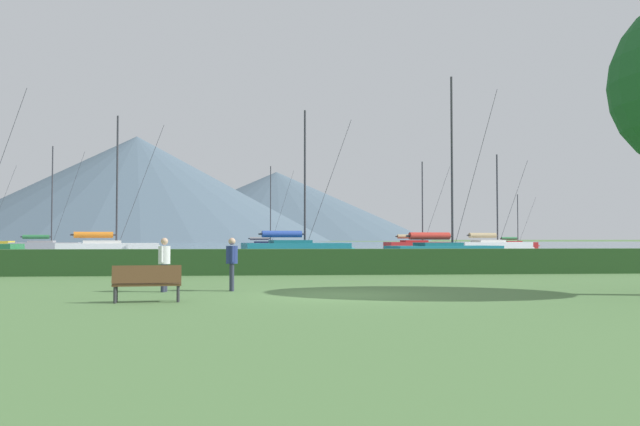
{
  "coord_description": "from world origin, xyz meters",
  "views": [
    {
      "loc": [
        -2.32,
        -19.2,
        1.65
      ],
      "look_at": [
        3.75,
        48.79,
        4.17
      ],
      "focal_mm": 37.72,
      "sensor_mm": 36.0,
      "label": 1
    }
  ],
  "objects_px": {
    "sailboat_slip_10": "(493,247)",
    "person_standing_walker": "(232,260)",
    "park_bench_near_path": "(147,282)",
    "sailboat_slip_3": "(298,250)",
    "sailboat_slip_11": "(445,253)",
    "sailboat_slip_7": "(267,246)",
    "person_seated_viewer": "(164,260)",
    "sailboat_slip_4": "(418,246)",
    "sailboat_slip_2": "(109,249)",
    "sailboat_slip_6": "(47,246)",
    "sailboat_slip_12": "(515,245)"
  },
  "relations": [
    {
      "from": "sailboat_slip_11",
      "to": "person_standing_walker",
      "type": "height_order",
      "value": "sailboat_slip_11"
    },
    {
      "from": "sailboat_slip_6",
      "to": "sailboat_slip_12",
      "type": "distance_m",
      "value": 62.88
    },
    {
      "from": "sailboat_slip_6",
      "to": "sailboat_slip_12",
      "type": "xyz_separation_m",
      "value": [
        60.27,
        17.96,
        -0.1
      ]
    },
    {
      "from": "sailboat_slip_6",
      "to": "sailboat_slip_11",
      "type": "bearing_deg",
      "value": -50.47
    },
    {
      "from": "sailboat_slip_7",
      "to": "park_bench_near_path",
      "type": "bearing_deg",
      "value": -96.28
    },
    {
      "from": "sailboat_slip_3",
      "to": "sailboat_slip_11",
      "type": "height_order",
      "value": "sailboat_slip_11"
    },
    {
      "from": "sailboat_slip_3",
      "to": "sailboat_slip_6",
      "type": "bearing_deg",
      "value": 124.02
    },
    {
      "from": "sailboat_slip_2",
      "to": "person_seated_viewer",
      "type": "relative_size",
      "value": 6.93
    },
    {
      "from": "park_bench_near_path",
      "to": "person_seated_viewer",
      "type": "height_order",
      "value": "person_seated_viewer"
    },
    {
      "from": "sailboat_slip_10",
      "to": "person_seated_viewer",
      "type": "relative_size",
      "value": 6.03
    },
    {
      "from": "sailboat_slip_10",
      "to": "person_standing_walker",
      "type": "height_order",
      "value": "sailboat_slip_10"
    },
    {
      "from": "sailboat_slip_2",
      "to": "sailboat_slip_10",
      "type": "height_order",
      "value": "sailboat_slip_2"
    },
    {
      "from": "sailboat_slip_6",
      "to": "park_bench_near_path",
      "type": "xyz_separation_m",
      "value": [
        20.57,
        -58.87,
        -0.17
      ]
    },
    {
      "from": "sailboat_slip_2",
      "to": "park_bench_near_path",
      "type": "xyz_separation_m",
      "value": [
        9.06,
        -37.12,
        -0.21
      ]
    },
    {
      "from": "person_standing_walker",
      "to": "park_bench_near_path",
      "type": "bearing_deg",
      "value": -124.06
    },
    {
      "from": "sailboat_slip_4",
      "to": "person_seated_viewer",
      "type": "height_order",
      "value": "sailboat_slip_4"
    },
    {
      "from": "sailboat_slip_3",
      "to": "sailboat_slip_2",
      "type": "bearing_deg",
      "value": 153.23
    },
    {
      "from": "sailboat_slip_11",
      "to": "person_seated_viewer",
      "type": "distance_m",
      "value": 25.56
    },
    {
      "from": "park_bench_near_path",
      "to": "sailboat_slip_10",
      "type": "bearing_deg",
      "value": 54.8
    },
    {
      "from": "sailboat_slip_4",
      "to": "sailboat_slip_11",
      "type": "distance_m",
      "value": 34.17
    },
    {
      "from": "sailboat_slip_10",
      "to": "park_bench_near_path",
      "type": "xyz_separation_m",
      "value": [
        -25.86,
        -47.2,
        -0.2
      ]
    },
    {
      "from": "sailboat_slip_4",
      "to": "sailboat_slip_11",
      "type": "relative_size",
      "value": 0.87
    },
    {
      "from": "sailboat_slip_3",
      "to": "sailboat_slip_7",
      "type": "relative_size",
      "value": 1.04
    },
    {
      "from": "sailboat_slip_2",
      "to": "sailboat_slip_6",
      "type": "distance_m",
      "value": 24.61
    },
    {
      "from": "park_bench_near_path",
      "to": "sailboat_slip_2",
      "type": "bearing_deg",
      "value": 97.24
    },
    {
      "from": "sailboat_slip_7",
      "to": "person_standing_walker",
      "type": "relative_size",
      "value": 6.62
    },
    {
      "from": "sailboat_slip_7",
      "to": "person_seated_viewer",
      "type": "distance_m",
      "value": 66.01
    },
    {
      "from": "park_bench_near_path",
      "to": "sailboat_slip_7",
      "type": "bearing_deg",
      "value": 80.41
    },
    {
      "from": "sailboat_slip_3",
      "to": "person_seated_viewer",
      "type": "bearing_deg",
      "value": -112.47
    },
    {
      "from": "sailboat_slip_6",
      "to": "person_standing_walker",
      "type": "bearing_deg",
      "value": -73.77
    },
    {
      "from": "person_standing_walker",
      "to": "sailboat_slip_6",
      "type": "bearing_deg",
      "value": 107.59
    },
    {
      "from": "sailboat_slip_11",
      "to": "sailboat_slip_12",
      "type": "xyz_separation_m",
      "value": [
        25.08,
        52.54,
        -0.11
      ]
    },
    {
      "from": "sailboat_slip_2",
      "to": "sailboat_slip_10",
      "type": "relative_size",
      "value": 1.15
    },
    {
      "from": "sailboat_slip_11",
      "to": "sailboat_slip_7",
      "type": "bearing_deg",
      "value": 90.15
    },
    {
      "from": "sailboat_slip_3",
      "to": "sailboat_slip_7",
      "type": "height_order",
      "value": "sailboat_slip_3"
    },
    {
      "from": "sailboat_slip_11",
      "to": "sailboat_slip_2",
      "type": "bearing_deg",
      "value": 138.13
    },
    {
      "from": "sailboat_slip_2",
      "to": "park_bench_near_path",
      "type": "height_order",
      "value": "sailboat_slip_2"
    },
    {
      "from": "sailboat_slip_2",
      "to": "sailboat_slip_3",
      "type": "height_order",
      "value": "sailboat_slip_2"
    },
    {
      "from": "sailboat_slip_4",
      "to": "person_standing_walker",
      "type": "relative_size",
      "value": 6.3
    },
    {
      "from": "sailboat_slip_11",
      "to": "sailboat_slip_10",
      "type": "bearing_deg",
      "value": 50.44
    },
    {
      "from": "sailboat_slip_2",
      "to": "park_bench_near_path",
      "type": "distance_m",
      "value": 38.21
    },
    {
      "from": "park_bench_near_path",
      "to": "person_seated_viewer",
      "type": "distance_m",
      "value": 3.38
    },
    {
      "from": "sailboat_slip_2",
      "to": "sailboat_slip_11",
      "type": "relative_size",
      "value": 0.95
    },
    {
      "from": "park_bench_near_path",
      "to": "person_seated_viewer",
      "type": "relative_size",
      "value": 1.07
    },
    {
      "from": "sailboat_slip_3",
      "to": "sailboat_slip_6",
      "type": "relative_size",
      "value": 0.96
    },
    {
      "from": "sailboat_slip_6",
      "to": "park_bench_near_path",
      "type": "height_order",
      "value": "sailboat_slip_6"
    },
    {
      "from": "sailboat_slip_4",
      "to": "sailboat_slip_7",
      "type": "relative_size",
      "value": 0.95
    },
    {
      "from": "sailboat_slip_6",
      "to": "park_bench_near_path",
      "type": "relative_size",
      "value": 6.72
    },
    {
      "from": "park_bench_near_path",
      "to": "person_standing_walker",
      "type": "height_order",
      "value": "person_standing_walker"
    },
    {
      "from": "sailboat_slip_7",
      "to": "sailboat_slip_10",
      "type": "distance_m",
      "value": 31.22
    }
  ]
}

